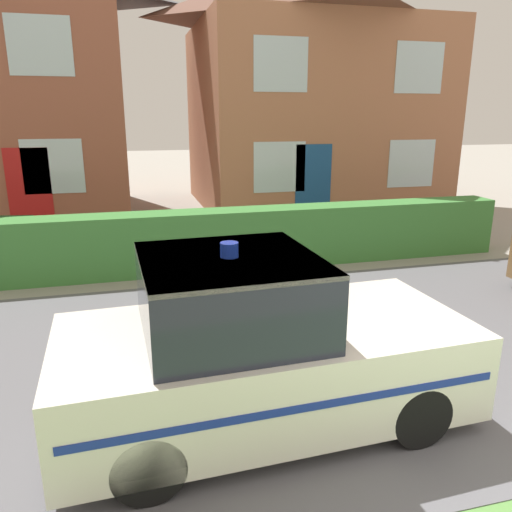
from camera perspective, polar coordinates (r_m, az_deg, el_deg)
road_strip at (r=6.66m, az=10.47°, el=-9.80°), size 28.00×5.66×0.01m
garden_hedge at (r=9.43m, az=-7.08°, el=1.68°), size 12.57×0.68×1.13m
police_car at (r=4.73m, az=0.21°, el=-10.67°), size 3.86×1.86×1.79m
house_right at (r=16.64m, az=6.24°, el=18.81°), size 7.35×6.35×7.31m
wheelie_bin at (r=9.95m, az=-26.20°, el=0.79°), size 0.78×0.78×1.08m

